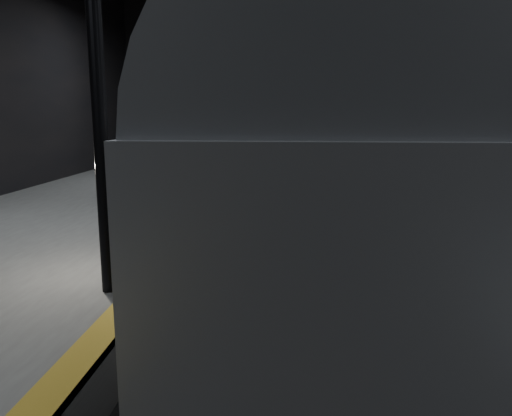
# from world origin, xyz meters

# --- Properties ---
(ground) EXTENTS (44.00, 44.00, 0.00)m
(ground) POSITION_xyz_m (0.00, 0.00, 0.00)
(ground) COLOR black
(ground) RESTS_ON ground
(platform_left) EXTENTS (9.00, 43.80, 1.00)m
(platform_left) POSITION_xyz_m (-7.50, 0.00, 0.50)
(platform_left) COLOR #4C4C4A
(platform_left) RESTS_ON ground
(tactile_strip) EXTENTS (0.50, 43.80, 0.01)m
(tactile_strip) POSITION_xyz_m (-3.25, 0.00, 1.00)
(tactile_strip) COLOR olive
(tactile_strip) RESTS_ON platform_left
(track) EXTENTS (2.40, 43.00, 0.24)m
(track) POSITION_xyz_m (0.00, 0.00, 0.07)
(track) COLOR #3F3328
(track) RESTS_ON ground
(train) EXTENTS (3.01, 20.10, 5.37)m
(train) POSITION_xyz_m (-0.00, 0.17, 3.00)
(train) COLOR #A5A8AE
(train) RESTS_ON ground
(woman) EXTENTS (0.79, 0.67, 1.83)m
(woman) POSITION_xyz_m (-4.56, -0.11, 1.92)
(woman) COLOR #8D7656
(woman) RESTS_ON platform_left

